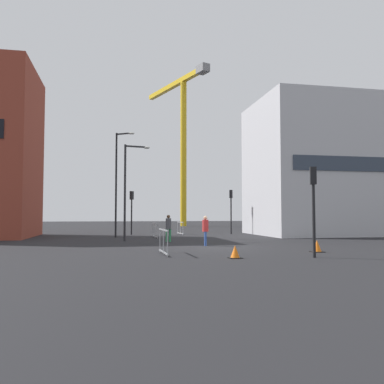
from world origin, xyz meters
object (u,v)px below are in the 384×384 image
(streetlamp_tall, at_px, (118,177))
(pedestrian_waiting, at_px, (168,226))
(pedestrian_walking, at_px, (205,229))
(traffic_cone_by_barrier, at_px, (317,247))
(traffic_light_verge, at_px, (313,196))
(traffic_light_near, at_px, (132,205))
(traffic_cone_orange, at_px, (235,252))
(streetlamp_short, at_px, (128,183))
(traffic_light_corner, at_px, (231,204))
(construction_crane, at_px, (182,126))

(streetlamp_tall, distance_m, pedestrian_waiting, 7.27)
(streetlamp_tall, xyz_separation_m, pedestrian_waiting, (3.08, -5.53, -3.58))
(pedestrian_walking, xyz_separation_m, traffic_cone_by_barrier, (4.17, -4.56, -0.69))
(traffic_light_verge, xyz_separation_m, traffic_light_near, (-6.35, 19.32, 0.02))
(pedestrian_walking, xyz_separation_m, traffic_cone_orange, (-0.26, -6.32, -0.71))
(traffic_light_verge, xyz_separation_m, traffic_cone_orange, (-3.17, 0.38, -2.22))
(streetlamp_short, height_order, traffic_light_near, streetlamp_short)
(traffic_light_verge, height_order, traffic_cone_orange, traffic_light_verge)
(pedestrian_waiting, bearing_deg, traffic_light_corner, 52.72)
(streetlamp_short, distance_m, traffic_cone_by_barrier, 12.90)
(streetlamp_short, height_order, traffic_light_verge, streetlamp_short)
(traffic_cone_by_barrier, bearing_deg, traffic_light_verge, -120.57)
(construction_crane, bearing_deg, traffic_light_near, -109.29)
(traffic_cone_orange, distance_m, traffic_cone_by_barrier, 4.76)
(construction_crane, height_order, traffic_light_near, construction_crane)
(pedestrian_waiting, relative_size, traffic_cone_orange, 3.33)
(traffic_light_verge, distance_m, traffic_light_corner, 19.24)
(traffic_light_corner, relative_size, traffic_cone_by_barrier, 7.02)
(traffic_light_corner, bearing_deg, traffic_cone_by_barrier, -93.37)
(streetlamp_tall, height_order, traffic_light_corner, streetlamp_tall)
(traffic_light_verge, bearing_deg, traffic_light_near, 108.19)
(traffic_light_corner, height_order, traffic_cone_by_barrier, traffic_light_corner)
(traffic_light_verge, distance_m, pedestrian_waiting, 11.30)
(pedestrian_walking, bearing_deg, traffic_cone_by_barrier, -47.58)
(streetlamp_tall, xyz_separation_m, traffic_cone_orange, (4.37, -15.43, -4.32))
(streetlamp_tall, relative_size, pedestrian_walking, 4.84)
(streetlamp_tall, distance_m, traffic_cone_orange, 16.61)
(traffic_light_verge, height_order, traffic_light_corner, traffic_light_corner)
(traffic_light_near, relative_size, traffic_cone_by_barrier, 6.68)
(streetlamp_tall, height_order, pedestrian_walking, streetlamp_tall)
(construction_crane, relative_size, pedestrian_waiting, 13.19)
(streetlamp_short, height_order, pedestrian_walking, streetlamp_short)
(construction_crane, bearing_deg, streetlamp_short, -105.73)
(construction_crane, bearing_deg, traffic_light_verge, -92.68)
(construction_crane, height_order, traffic_light_corner, construction_crane)
(construction_crane, distance_m, traffic_light_verge, 44.99)
(traffic_light_verge, relative_size, pedestrian_waiting, 2.16)
(pedestrian_waiting, xyz_separation_m, traffic_cone_orange, (1.29, -9.91, -0.74))
(pedestrian_waiting, bearing_deg, pedestrian_walking, -66.62)
(streetlamp_short, relative_size, traffic_cone_orange, 12.40)
(pedestrian_waiting, distance_m, traffic_cone_by_barrier, 9.98)
(construction_crane, xyz_separation_m, traffic_cone_by_barrier, (-0.76, -41.10, -14.47))
(pedestrian_walking, bearing_deg, traffic_light_corner, 67.41)
(construction_crane, distance_m, traffic_light_corner, 27.01)
(traffic_light_corner, xyz_separation_m, pedestrian_waiting, (-6.72, -8.83, -1.62))
(traffic_light_verge, height_order, pedestrian_waiting, traffic_light_verge)
(streetlamp_tall, bearing_deg, pedestrian_walking, -63.09)
(streetlamp_short, relative_size, traffic_light_near, 1.71)
(traffic_light_corner, bearing_deg, traffic_cone_orange, -106.17)
(traffic_light_corner, distance_m, pedestrian_waiting, 11.21)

